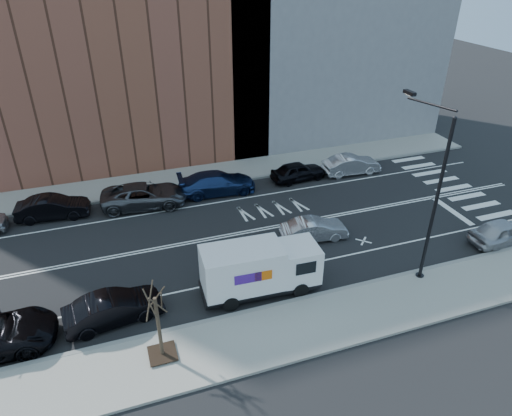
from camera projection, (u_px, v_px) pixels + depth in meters
ground at (253, 231)px, 28.77m from camera, size 120.00×120.00×0.00m
sidewalk_near at (313, 324)px, 21.52m from camera, size 44.00×3.60×0.15m
sidewalk_far at (217, 173)px, 35.96m from camera, size 44.00×3.60×0.15m
curb_near at (298, 300)px, 22.99m from camera, size 44.00×0.25×0.17m
curb_far at (223, 183)px, 34.48m from camera, size 44.00×0.25×0.17m
crosswalk at (460, 192)px, 33.31m from camera, size 3.00×14.00×0.01m
road_markings at (253, 231)px, 28.77m from camera, size 40.00×8.60×0.01m
bldg_brick at (83, 18)px, 33.85m from camera, size 26.00×10.00×22.00m
streetlight at (431, 191)px, 22.57m from camera, size 0.44×4.02×9.34m
street_tree at (160, 333)px, 19.18m from camera, size 1.20×1.20×3.75m
fedex_van at (259, 268)px, 23.01m from camera, size 6.20×2.40×2.79m
far_parked_b at (53, 207)px, 29.85m from camera, size 4.71×2.01×1.51m
far_parked_c at (144, 195)px, 31.20m from camera, size 6.04×3.35×1.60m
far_parked_d at (217, 183)px, 32.86m from camera, size 5.69×2.59×1.61m
far_parked_e at (298, 171)px, 34.75m from camera, size 4.35×2.05×1.44m
far_parked_f at (351, 165)px, 35.75m from camera, size 4.59×1.79×1.49m
driving_sedan at (314, 229)px, 27.67m from camera, size 4.19×1.84×1.34m
near_parked_rear_a at (114, 309)px, 21.48m from camera, size 4.72×2.18×1.50m
near_parked_front at (504, 232)px, 27.33m from camera, size 4.40×1.88×1.48m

